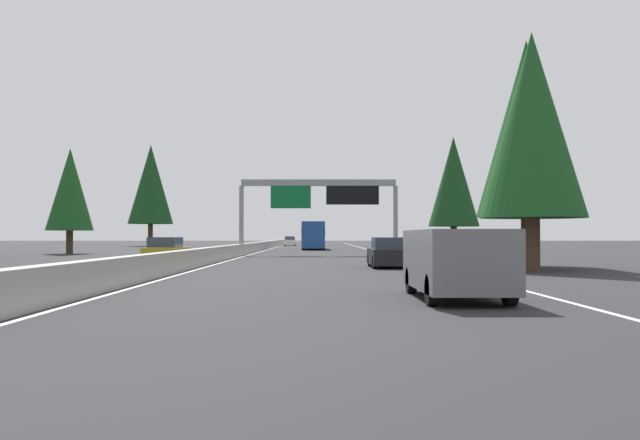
# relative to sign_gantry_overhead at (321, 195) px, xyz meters

# --- Properties ---
(ground_plane) EXTENTS (320.00, 320.00, 0.00)m
(ground_plane) POSITION_rel_sign_gantry_overhead_xyz_m (8.64, 6.04, -4.81)
(ground_plane) COLOR #262628
(median_barrier) EXTENTS (180.00, 0.56, 0.90)m
(median_barrier) POSITION_rel_sign_gantry_overhead_xyz_m (28.64, 6.34, -4.36)
(median_barrier) COLOR #9E9B93
(median_barrier) RESTS_ON ground
(shoulder_stripe_right) EXTENTS (160.00, 0.16, 0.01)m
(shoulder_stripe_right) POSITION_rel_sign_gantry_overhead_xyz_m (18.64, -5.48, -4.80)
(shoulder_stripe_right) COLOR silver
(shoulder_stripe_right) RESTS_ON ground
(shoulder_stripe_median) EXTENTS (160.00, 0.16, 0.01)m
(shoulder_stripe_median) POSITION_rel_sign_gantry_overhead_xyz_m (18.64, 5.79, -4.80)
(shoulder_stripe_median) COLOR silver
(shoulder_stripe_median) RESTS_ON ground
(sign_gantry_overhead) EXTENTS (0.50, 12.68, 6.04)m
(sign_gantry_overhead) POSITION_rel_sign_gantry_overhead_xyz_m (0.00, 0.00, 0.00)
(sign_gantry_overhead) COLOR gray
(sign_gantry_overhead) RESTS_ON ground
(minivan_near_right) EXTENTS (5.00, 1.95, 1.69)m
(minivan_near_right) POSITION_rel_sign_gantry_overhead_xyz_m (-38.97, -3.05, -3.85)
(minivan_near_right) COLOR slate
(minivan_near_right) RESTS_ON ground
(sedan_distant_b) EXTENTS (4.40, 1.80, 1.47)m
(sedan_distant_b) POSITION_rel_sign_gantry_overhead_xyz_m (-21.77, -3.17, -4.12)
(sedan_distant_b) COLOR black
(sedan_distant_b) RESTS_ON ground
(bus_far_left) EXTENTS (11.50, 2.55, 3.10)m
(bus_far_left) POSITION_rel_sign_gantry_overhead_xyz_m (24.34, 0.68, -3.09)
(bus_far_left) COLOR #1E4793
(bus_far_left) RESTS_ON ground
(pickup_near_center) EXTENTS (5.60, 2.00, 1.86)m
(pickup_near_center) POSITION_rel_sign_gantry_overhead_xyz_m (52.09, 0.41, -3.89)
(pickup_near_center) COLOR silver
(pickup_near_center) RESTS_ON ground
(sedan_mid_right) EXTENTS (4.40, 1.80, 1.47)m
(sedan_mid_right) POSITION_rel_sign_gantry_overhead_xyz_m (54.12, 4.48, -4.12)
(sedan_mid_right) COLOR white
(sedan_mid_right) RESTS_ON ground
(oncoming_near) EXTENTS (4.40, 1.80, 1.47)m
(oncoming_near) POSITION_rel_sign_gantry_overhead_xyz_m (-16.79, 8.75, -4.12)
(oncoming_near) COLOR #AD931E
(oncoming_near) RESTS_ON ground
(conifer_right_foreground) EXTENTS (4.67, 4.67, 10.62)m
(conifer_right_foreground) POSITION_rel_sign_gantry_overhead_xyz_m (-25.12, -9.21, 1.64)
(conifer_right_foreground) COLOR #4C3823
(conifer_right_foreground) RESTS_ON ground
(conifer_right_near) EXTENTS (5.03, 5.03, 11.43)m
(conifer_right_near) POSITION_rel_sign_gantry_overhead_xyz_m (-20.88, -10.24, 2.14)
(conifer_right_near) COLOR #4C3823
(conifer_right_near) RESTS_ON ground
(conifer_right_mid) EXTENTS (4.93, 4.93, 11.21)m
(conifer_right_mid) POSITION_rel_sign_gantry_overhead_xyz_m (12.28, -13.02, 2.01)
(conifer_right_mid) COLOR #4C3823
(conifer_right_mid) RESTS_ON ground
(conifer_left_mid) EXTENTS (4.02, 4.02, 9.13)m
(conifer_left_mid) POSITION_rel_sign_gantry_overhead_xyz_m (4.64, 21.63, 0.74)
(conifer_left_mid) COLOR #4C3823
(conifer_left_mid) RESTS_ON ground
(conifer_left_far) EXTENTS (6.68, 6.68, 15.19)m
(conifer_left_far) POSITION_rel_sign_gantry_overhead_xyz_m (49.18, 25.16, 4.44)
(conifer_left_far) COLOR #4C3823
(conifer_left_far) RESTS_ON ground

